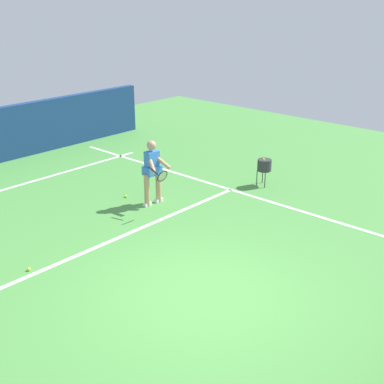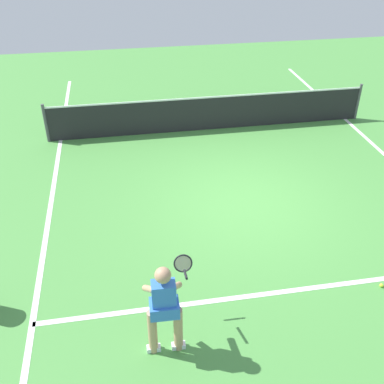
{
  "view_description": "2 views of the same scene",
  "coord_description": "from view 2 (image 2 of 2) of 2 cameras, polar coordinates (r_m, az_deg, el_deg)",
  "views": [
    {
      "loc": [
        5.76,
        4.92,
        4.75
      ],
      "look_at": [
        -1.25,
        -1.42,
        1.08
      ],
      "focal_mm": 48.9,
      "sensor_mm": 36.0,
      "label": 1
    },
    {
      "loc": [
        -2.48,
        -7.74,
        5.49
      ],
      "look_at": [
        -1.31,
        -1.01,
        1.06
      ],
      "focal_mm": 42.58,
      "sensor_mm": 36.0,
      "label": 2
    }
  ],
  "objects": [
    {
      "name": "ground_plane",
      "position": [
        9.81,
        6.57,
        -1.3
      ],
      "size": [
        24.54,
        24.54,
        0.0
      ],
      "primitive_type": "plane",
      "color": "#4C9342"
    },
    {
      "name": "service_line_marking",
      "position": [
        7.87,
        11.81,
        -12.07
      ],
      "size": [
        8.16,
        0.1,
        0.01
      ],
      "primitive_type": "cube",
      "color": "white",
      "rests_on": "ground"
    },
    {
      "name": "sideline_left_marking",
      "position": [
        9.62,
        -17.58,
        -3.57
      ],
      "size": [
        0.1,
        16.87,
        0.01
      ],
      "primitive_type": "cube",
      "color": "white",
      "rests_on": "ground"
    },
    {
      "name": "court_net",
      "position": [
        12.73,
        2.23,
        9.86
      ],
      "size": [
        8.84,
        0.08,
        1.05
      ],
      "color": "#4C4C51",
      "rests_on": "ground"
    },
    {
      "name": "tennis_player",
      "position": [
        6.35,
        -3.42,
        -14.07
      ],
      "size": [
        0.79,
        0.92,
        1.55
      ],
      "color": "tan",
      "rests_on": "ground"
    },
    {
      "name": "tennis_ball_mid",
      "position": [
        8.39,
        22.64,
        -10.75
      ],
      "size": [
        0.07,
        0.07,
        0.07
      ],
      "primitive_type": "sphere",
      "color": "#D1E533",
      "rests_on": "ground"
    }
  ]
}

